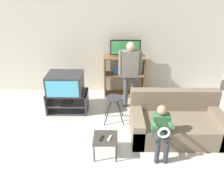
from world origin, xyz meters
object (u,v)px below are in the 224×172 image
Objects in this scene: media_shelf at (124,76)px; television_flat at (125,49)px; tv_stand at (68,102)px; remote_control_black at (102,138)px; couch at (176,123)px; folding_stool at (114,102)px; remote_control_white at (109,138)px; television_main at (65,83)px; snack_table at (105,140)px; person_standing_adult at (130,69)px; person_seated_child at (161,128)px.

media_shelf is 0.73m from television_flat.
remote_control_black is at bearing -59.40° from tv_stand.
media_shelf reaches higher than couch.
remote_control_white is (-0.08, -1.08, -0.10)m from folding_stool.
tv_stand is at bearing -12.46° from television_main.
remote_control_black and remote_control_white have the same top height.
folding_stool is 0.33× the size of couch.
media_shelf is 7.56× the size of remote_control_white.
remote_control_black is (-0.06, -0.03, 0.06)m from snack_table.
media_shelf reaches higher than remote_control_white.
couch is 1.11× the size of person_standing_adult.
folding_stool reaches higher than remote_control_white.
person_standing_adult is (0.51, 1.69, 0.66)m from snack_table.
television_flat reaches higher than remote_control_white.
tv_stand is at bearing 159.05° from couch.
couch is at bearing -51.69° from person_standing_adult.
folding_stool is 0.36× the size of person_standing_adult.
tv_stand is 6.55× the size of remote_control_black.
television_flat is 1.53m from folding_stool.
snack_table is at bearing -100.28° from television_flat.
tv_stand is at bearing -148.83° from media_shelf.
tv_stand is 1.24× the size of television_flat.
remote_control_white is 0.15× the size of person_seated_child.
remote_control_black is at bearing -101.55° from media_shelf.
person_seated_child is at bearing -75.00° from person_standing_adult.
media_shelf is at bearing 99.55° from remote_control_white.
media_shelf is at bearing -113.24° from television_flat.
television_flat is 0.80× the size of person_seated_child.
folding_stool is 0.89m from person_standing_adult.
person_seated_child reaches higher than television_main.
person_seated_child reaches higher than folding_stool.
couch reaches higher than folding_stool.
tv_stand is 0.99× the size of person_seated_child.
tv_stand is 1.76m from snack_table.
folding_stool is 1.31m from person_seated_child.
remote_control_black is (0.91, -1.52, -0.34)m from television_main.
media_shelf reaches higher than television_main.
person_standing_adult is at bearing -82.27° from television_flat.
folding_stool is 1.40× the size of snack_table.
tv_stand is 0.58× the size of person_standing_adult.
person_standing_adult is at bearing 128.31° from couch.
television_flat reaches higher than couch.
television_main reaches higher than remote_control_black.
tv_stand is 1.66m from person_standing_adult.
person_seated_child reaches higher than remote_control_white.
television_flat is (1.38, 0.85, 1.05)m from tv_stand.
person_seated_child is at bearing -127.54° from couch.
remote_control_black is 0.15× the size of person_seated_child.
couch is at bearing -21.00° from folding_stool.
person_standing_adult is (0.09, -0.64, -0.30)m from television_flat.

